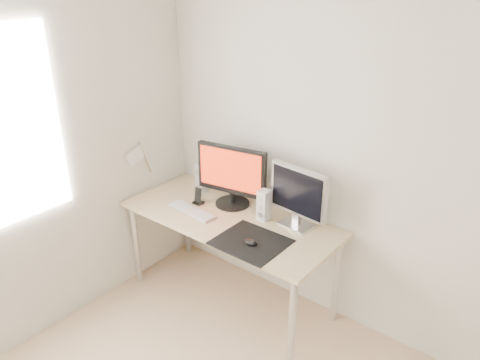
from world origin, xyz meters
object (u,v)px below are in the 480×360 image
Objects in this scene: mouse at (251,242)px; second_monitor at (298,195)px; speaker_left at (202,178)px; keyboard at (192,211)px; phone_dock at (198,199)px; main_monitor at (232,174)px; desk at (230,226)px; speaker_right at (264,205)px.

second_monitor is at bearing 76.10° from mouse.
second_monitor is 1.98× the size of speaker_left.
speaker_left is 0.53× the size of keyboard.
phone_dock is (-0.67, 0.22, 0.02)m from mouse.
main_monitor is at bearing -176.46° from second_monitor.
mouse is at bearing -31.07° from desk.
speaker_right is 0.53× the size of keyboard.
mouse is 0.23× the size of keyboard.
phone_dock is (-0.53, -0.11, -0.07)m from speaker_right.
speaker_left reaches higher than desk.
second_monitor is at bearing 23.14° from keyboard.
speaker_left is at bearing 173.92° from main_monitor.
desk is 2.91× the size of main_monitor.
desk is 7.02× the size of speaker_right.
mouse is 0.46m from second_monitor.
second_monitor is 0.90m from speaker_left.
second_monitor is at bearing 16.75° from speaker_right.
keyboard is at bearing 171.47° from mouse.
speaker_left is 1.76× the size of phone_dock.
desk is 0.38m from main_monitor.
keyboard is at bearing -153.98° from speaker_right.
phone_dock is (-0.76, -0.18, -0.20)m from second_monitor.
mouse reaches higher than desk.
desk is (-0.35, 0.21, -0.10)m from mouse.
speaker_right is at bearing 26.02° from keyboard.
second_monitor is (0.55, 0.03, -0.01)m from main_monitor.
speaker_right is at bearing -163.25° from second_monitor.
second_monitor is 0.81m from keyboard.
main_monitor is 1.22× the size of second_monitor.
phone_dock is at bearing 178.44° from desk.
speaker_left is (-0.89, 0.00, -0.13)m from second_monitor.
desk is 7.02× the size of speaker_left.
mouse is 0.75× the size of phone_dock.
speaker_left reaches higher than phone_dock.
main_monitor is 0.37m from speaker_left.
speaker_left is (-0.34, 0.04, -0.14)m from main_monitor.
main_monitor is (-0.46, 0.36, 0.23)m from mouse.
second_monitor reaches higher than desk.
speaker_left is at bearing 125.67° from phone_dock.
second_monitor is 3.49× the size of phone_dock.
phone_dock is at bearing 112.23° from keyboard.
mouse is at bearing -67.88° from speaker_right.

